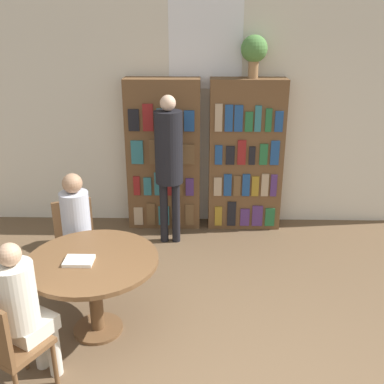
{
  "coord_description": "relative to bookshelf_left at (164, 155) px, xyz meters",
  "views": [
    {
      "loc": [
        -0.04,
        -2.04,
        2.64
      ],
      "look_at": [
        -0.13,
        2.03,
        1.05
      ],
      "focal_mm": 42.0,
      "sensor_mm": 36.0,
      "label": 1
    }
  ],
  "objects": [
    {
      "name": "wall_back",
      "position": [
        0.53,
        0.19,
        0.53
      ],
      "size": [
        6.4,
        0.07,
        3.0
      ],
      "color": "beige",
      "rests_on": "ground_plane"
    },
    {
      "name": "seated_reader_right",
      "position": [
        -0.79,
        -2.88,
        -0.27
      ],
      "size": [
        0.41,
        0.42,
        1.22
      ],
      "rotation": [
        0.0,
        0.0,
        -0.52
      ],
      "color": "beige",
      "rests_on": "ground_plane"
    },
    {
      "name": "librarian_standing",
      "position": [
        0.11,
        -0.5,
        0.16
      ],
      "size": [
        0.33,
        0.6,
        1.83
      ],
      "color": "black",
      "rests_on": "ground_plane"
    },
    {
      "name": "chair_near_camera",
      "position": [
        -0.88,
        -3.04,
        -0.48
      ],
      "size": [
        0.55,
        0.55,
        0.89
      ],
      "rotation": [
        0.0,
        0.0,
        -0.52
      ],
      "color": "brown",
      "rests_on": "ground_plane"
    },
    {
      "name": "flower_vase",
      "position": [
        1.1,
        0.0,
        1.3
      ],
      "size": [
        0.32,
        0.32,
        0.5
      ],
      "color": "#997047",
      "rests_on": "bookshelf_right"
    },
    {
      "name": "reading_table",
      "position": [
        -0.43,
        -2.25,
        -0.37
      ],
      "size": [
        1.13,
        1.13,
        0.73
      ],
      "color": "brown",
      "rests_on": "ground_plane"
    },
    {
      "name": "chair_left_side",
      "position": [
        -0.8,
        -1.43,
        -0.48
      ],
      "size": [
        0.53,
        0.53,
        0.89
      ],
      "rotation": [
        0.0,
        0.0,
        -2.71
      ],
      "color": "brown",
      "rests_on": "ground_plane"
    },
    {
      "name": "bookshelf_right",
      "position": [
        1.06,
        -0.0,
        -0.0
      ],
      "size": [
        0.94,
        0.34,
        1.95
      ],
      "color": "brown",
      "rests_on": "ground_plane"
    },
    {
      "name": "seated_reader_left",
      "position": [
        -0.73,
        -1.59,
        -0.25
      ],
      "size": [
        0.39,
        0.42,
        1.25
      ],
      "rotation": [
        0.0,
        0.0,
        -2.71
      ],
      "color": "#B2B7C6",
      "rests_on": "ground_plane"
    },
    {
      "name": "bookshelf_left",
      "position": [
        0.0,
        0.0,
        0.0
      ],
      "size": [
        0.94,
        0.34,
        1.95
      ],
      "color": "brown",
      "rests_on": "ground_plane"
    },
    {
      "name": "open_book_on_table",
      "position": [
        -0.52,
        -2.32,
        -0.23
      ],
      "size": [
        0.24,
        0.18,
        0.03
      ],
      "color": "silver",
      "rests_on": "reading_table"
    }
  ]
}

